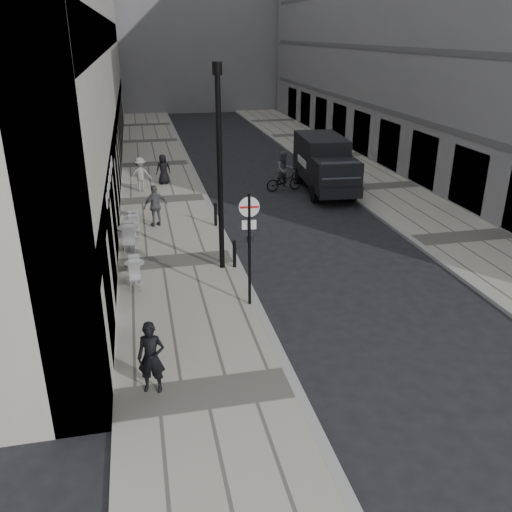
{
  "coord_description": "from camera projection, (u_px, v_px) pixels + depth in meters",
  "views": [
    {
      "loc": [
        -3.04,
        -7.16,
        7.47
      ],
      "look_at": [
        0.1,
        7.13,
        1.4
      ],
      "focal_mm": 38.0,
      "sensor_mm": 36.0,
      "label": 1
    }
  ],
  "objects": [
    {
      "name": "ground",
      "position": [
        334.0,
        472.0,
        9.92
      ],
      "size": [
        120.0,
        120.0,
        0.0
      ],
      "primitive_type": "plane",
      "color": "black",
      "rests_on": "ground"
    },
    {
      "name": "sidewalk",
      "position": [
        164.0,
        200.0,
        25.74
      ],
      "size": [
        4.0,
        60.0,
        0.12
      ],
      "primitive_type": "cube",
      "color": "#9A968B",
      "rests_on": "ground"
    },
    {
      "name": "far_sidewalk",
      "position": [
        379.0,
        187.0,
        27.92
      ],
      "size": [
        4.0,
        60.0,
        0.12
      ],
      "primitive_type": "cube",
      "color": "#9A968B",
      "rests_on": "ground"
    },
    {
      "name": "walking_man",
      "position": [
        151.0,
        358.0,
        11.69
      ],
      "size": [
        0.69,
        0.55,
        1.67
      ],
      "primitive_type": "imported",
      "rotation": [
        0.0,
        0.0,
        -0.27
      ],
      "color": "black",
      "rests_on": "sidewalk"
    },
    {
      "name": "sign_post",
      "position": [
        249.0,
        235.0,
        15.0
      ],
      "size": [
        0.57,
        0.11,
        3.33
      ],
      "rotation": [
        0.0,
        0.0,
        -0.08
      ],
      "color": "black",
      "rests_on": "sidewalk"
    },
    {
      "name": "lamppost",
      "position": [
        220.0,
        160.0,
        16.87
      ],
      "size": [
        0.29,
        0.29,
        6.55
      ],
      "color": "black",
      "rests_on": "sidewalk"
    },
    {
      "name": "bollard_near",
      "position": [
        234.0,
        254.0,
        18.12
      ],
      "size": [
        0.12,
        0.12,
        0.9
      ],
      "primitive_type": "cylinder",
      "color": "black",
      "rests_on": "sidewalk"
    },
    {
      "name": "bollard_far",
      "position": [
        216.0,
        215.0,
        22.02
      ],
      "size": [
        0.12,
        0.12,
        0.9
      ],
      "primitive_type": "cylinder",
      "color": "black",
      "rests_on": "sidewalk"
    },
    {
      "name": "panel_van",
      "position": [
        324.0,
        162.0,
        26.93
      ],
      "size": [
        2.48,
        5.74,
        2.64
      ],
      "rotation": [
        0.0,
        0.0,
        -0.08
      ],
      "color": "black",
      "rests_on": "ground"
    },
    {
      "name": "cyclist",
      "position": [
        284.0,
        175.0,
        27.22
      ],
      "size": [
        1.92,
        0.86,
        2.01
      ],
      "rotation": [
        0.0,
        0.0,
        0.12
      ],
      "color": "black",
      "rests_on": "ground"
    },
    {
      "name": "pedestrian_a",
      "position": [
        156.0,
        206.0,
        21.82
      ],
      "size": [
        1.09,
        0.72,
        1.72
      ],
      "primitive_type": "imported",
      "rotation": [
        0.0,
        0.0,
        3.47
      ],
      "color": "#55555A",
      "rests_on": "sidewalk"
    },
    {
      "name": "pedestrian_b",
      "position": [
        140.0,
        174.0,
        26.71
      ],
      "size": [
        1.1,
        0.65,
        1.68
      ],
      "primitive_type": "imported",
      "rotation": [
        0.0,
        0.0,
        3.12
      ],
      "color": "gray",
      "rests_on": "sidewalk"
    },
    {
      "name": "pedestrian_c",
      "position": [
        163.0,
        169.0,
        27.99
      ],
      "size": [
        0.81,
        0.59,
        1.54
      ],
      "primitive_type": "imported",
      "rotation": [
        0.0,
        0.0,
        3.28
      ],
      "color": "black",
      "rests_on": "sidewalk"
    },
    {
      "name": "cafe_table_near",
      "position": [
        134.0,
        224.0,
        20.95
      ],
      "size": [
        0.71,
        1.59,
        0.91
      ],
      "color": "silver",
      "rests_on": "sidewalk"
    },
    {
      "name": "cafe_table_mid",
      "position": [
        135.0,
        271.0,
        16.98
      ],
      "size": [
        0.63,
        1.43,
        0.81
      ],
      "color": "silver",
      "rests_on": "sidewalk"
    },
    {
      "name": "cafe_table_far",
      "position": [
        129.0,
        236.0,
        19.56
      ],
      "size": [
        0.78,
        1.75,
        1.0
      ],
      "color": "#B8B8BB",
      "rests_on": "sidewalk"
    }
  ]
}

